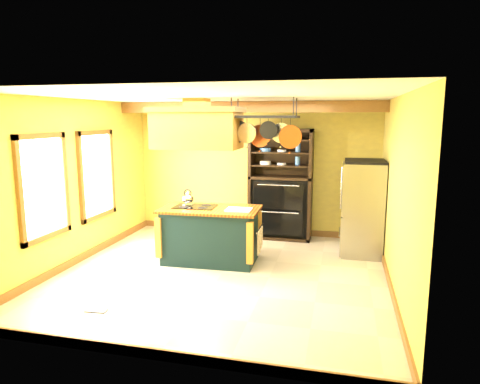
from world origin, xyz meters
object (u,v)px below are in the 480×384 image
at_px(kitchen_island, 210,234).
at_px(refrigerator, 362,210).
at_px(hutch, 281,196).
at_px(pot_rack, 265,125).
at_px(range_hood, 197,127).

distance_m(kitchen_island, refrigerator, 2.70).
relative_size(kitchen_island, hutch, 0.76).
xyz_separation_m(refrigerator, hutch, (-1.55, 0.72, 0.06)).
bearing_deg(hutch, pot_rack, -90.42).
distance_m(range_hood, pot_rack, 1.11).
distance_m(kitchen_island, pot_rack, 2.03).
bearing_deg(refrigerator, hutch, 155.06).
bearing_deg(range_hood, hutch, 57.30).
xyz_separation_m(kitchen_island, range_hood, (-0.20, -0.00, 1.78)).
bearing_deg(pot_rack, kitchen_island, 179.95).
bearing_deg(kitchen_island, range_hood, 178.26).
bearing_deg(kitchen_island, hutch, 60.13).
distance_m(range_hood, refrigerator, 3.22).
relative_size(pot_rack, hutch, 0.53).
height_order(range_hood, hutch, range_hood).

